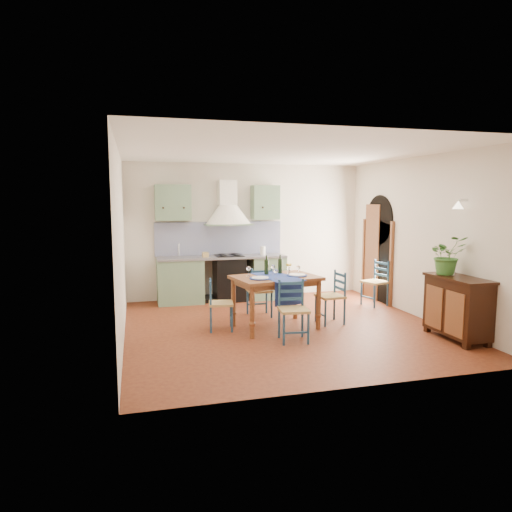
# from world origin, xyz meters

# --- Properties ---
(floor) EXTENTS (5.00, 5.00, 0.00)m
(floor) POSITION_xyz_m (0.00, 0.00, 0.00)
(floor) COLOR #4C1C10
(floor) RESTS_ON ground
(back_wall) EXTENTS (5.00, 0.96, 2.80)m
(back_wall) POSITION_xyz_m (-0.47, 2.29, 1.05)
(back_wall) COLOR beige
(back_wall) RESTS_ON ground
(right_wall) EXTENTS (0.26, 5.00, 2.80)m
(right_wall) POSITION_xyz_m (2.50, 0.28, 1.34)
(right_wall) COLOR beige
(right_wall) RESTS_ON ground
(left_wall) EXTENTS (0.04, 5.00, 2.80)m
(left_wall) POSITION_xyz_m (-2.50, 0.00, 1.40)
(left_wall) COLOR beige
(left_wall) RESTS_ON ground
(ceiling) EXTENTS (5.00, 5.00, 0.01)m
(ceiling) POSITION_xyz_m (0.00, 0.00, 2.80)
(ceiling) COLOR silver
(ceiling) RESTS_ON back_wall
(dining_table) EXTENTS (1.45, 1.14, 1.15)m
(dining_table) POSITION_xyz_m (-0.14, -0.01, 0.74)
(dining_table) COLOR brown
(dining_table) RESTS_ON ground
(chair_near) EXTENTS (0.46, 0.46, 0.89)m
(chair_near) POSITION_xyz_m (-0.10, -0.72, 0.46)
(chair_near) COLOR navy
(chair_near) RESTS_ON ground
(chair_far) EXTENTS (0.43, 0.43, 0.89)m
(chair_far) POSITION_xyz_m (-0.20, 0.74, 0.46)
(chair_far) COLOR navy
(chair_far) RESTS_ON ground
(chair_left) EXTENTS (0.43, 0.43, 0.81)m
(chair_left) POSITION_xyz_m (-1.04, 0.10, 0.42)
(chair_left) COLOR navy
(chair_left) RESTS_ON ground
(chair_right) EXTENTS (0.43, 0.43, 0.87)m
(chair_right) POSITION_xyz_m (0.85, 0.02, 0.45)
(chair_right) COLOR navy
(chair_right) RESTS_ON ground
(chair_spare) EXTENTS (0.51, 0.51, 0.88)m
(chair_spare) POSITION_xyz_m (2.23, 1.01, 0.45)
(chair_spare) COLOR navy
(chair_spare) RESTS_ON ground
(sideboard) EXTENTS (0.50, 1.05, 0.94)m
(sideboard) POSITION_xyz_m (2.26, -1.28, 0.51)
(sideboard) COLOR black
(sideboard) RESTS_ON ground
(potted_plant) EXTENTS (0.59, 0.53, 0.59)m
(potted_plant) POSITION_xyz_m (2.23, -1.04, 1.23)
(potted_plant) COLOR #356D2B
(potted_plant) RESTS_ON sideboard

